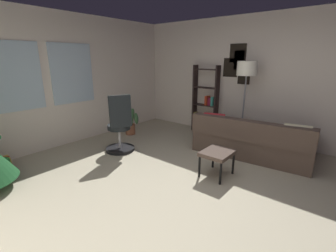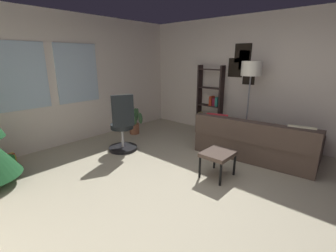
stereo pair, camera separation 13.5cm
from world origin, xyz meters
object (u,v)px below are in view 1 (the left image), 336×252
office_chair (120,130)px  floor_lamp (247,74)px  couch (259,141)px  footstool (217,155)px  bookshelf (205,104)px  potted_plant (131,123)px

office_chair → floor_lamp: size_ratio=0.66×
couch → footstool: couch is taller
bookshelf → couch: bearing=-111.1°
couch → floor_lamp: 1.35m
office_chair → bookshelf: bookshelf is taller
bookshelf → floor_lamp: (-0.24, -1.05, 0.77)m
footstool → floor_lamp: 1.98m
office_chair → bookshelf: size_ratio=0.70×
footstool → potted_plant: 2.67m
floor_lamp → footstool: bearing=-170.1°
footstool → office_chair: bearing=99.2°
bookshelf → potted_plant: bearing=134.8°
bookshelf → potted_plant: bookshelf is taller
office_chair → bookshelf: bearing=-15.3°
couch → footstool: (-1.26, 0.21, 0.08)m
bookshelf → footstool: bearing=-144.4°
footstool → couch: bearing=-9.7°
potted_plant → couch: bearing=-76.6°
footstool → office_chair: 1.95m
floor_lamp → couch: bearing=-125.4°
office_chair → floor_lamp: bearing=-40.5°
footstool → office_chair: size_ratio=0.43×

